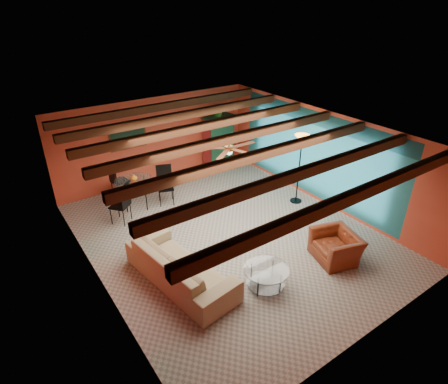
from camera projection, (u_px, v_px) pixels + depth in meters
room at (226, 147)px, 8.48m from camera, size 6.52×8.01×2.71m
sofa at (181, 266)px, 7.80m from camera, size 1.44×2.83×0.79m
armchair at (336, 246)px, 8.52m from camera, size 1.14×1.23×0.67m
coffee_table at (266, 278)px, 7.72m from camera, size 1.23×1.23×0.48m
dining_table at (135, 189)px, 10.51m from camera, size 2.86×2.86×1.15m
armoire at (218, 143)px, 12.88m from camera, size 1.07×0.64×1.77m
floor_lamp at (299, 169)px, 10.56m from camera, size 0.46×0.46×2.07m
ceiling_fan at (229, 148)px, 8.40m from camera, size 1.50×1.50×0.44m
painting at (128, 137)px, 11.15m from camera, size 1.05×0.03×0.65m
potted_plant at (218, 110)px, 12.34m from camera, size 0.53×0.48×0.52m
vase at (132, 167)px, 10.19m from camera, size 0.23×0.23×0.21m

